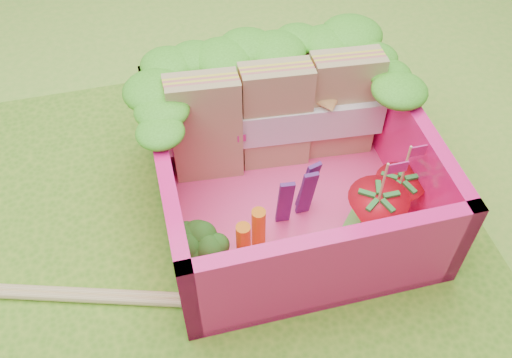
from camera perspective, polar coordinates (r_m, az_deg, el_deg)
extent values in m
plane|color=#72BB34|center=(3.00, -2.92, -5.26)|extent=(14.00, 14.00, 0.00)
cube|color=#549221|center=(2.99, -2.93, -5.10)|extent=(2.60, 2.60, 0.03)
cube|color=#FF4188|center=(3.05, 3.23, -2.15)|extent=(1.30, 1.30, 0.05)
cube|color=#FF1577|center=(3.28, 0.40, 8.77)|extent=(1.30, 0.07, 0.55)
cube|color=#FF1577|center=(2.52, 7.40, -9.21)|extent=(1.30, 0.07, 0.55)
cube|color=#FF1577|center=(2.79, -8.75, -1.31)|extent=(0.07, 1.30, 0.55)
cube|color=#FF1577|center=(3.06, 14.58, 3.03)|extent=(0.07, 1.30, 0.55)
ellipsoid|color=#3D951B|center=(2.99, -8.91, 11.58)|extent=(0.30, 0.30, 0.11)
ellipsoid|color=#3D951B|center=(3.00, -6.17, 12.05)|extent=(0.30, 0.30, 0.11)
ellipsoid|color=#3D951B|center=(3.02, -3.44, 12.50)|extent=(0.30, 0.30, 0.11)
ellipsoid|color=#3D951B|center=(3.04, -0.74, 12.91)|extent=(0.30, 0.30, 0.11)
ellipsoid|color=#3D951B|center=(3.07, 1.93, 13.29)|extent=(0.30, 0.30, 0.11)
ellipsoid|color=#3D951B|center=(3.10, 4.55, 13.63)|extent=(0.30, 0.30, 0.11)
ellipsoid|color=#3D951B|center=(3.15, 7.11, 13.93)|extent=(0.30, 0.30, 0.11)
ellipsoid|color=#3D951B|center=(3.19, 9.61, 14.21)|extent=(0.30, 0.30, 0.11)
ellipsoid|color=#3D951B|center=(2.62, -9.15, 5.09)|extent=(0.27, 0.27, 0.10)
ellipsoid|color=#3D951B|center=(2.72, -9.56, 7.07)|extent=(0.27, 0.27, 0.10)
ellipsoid|color=#3D951B|center=(2.83, -9.95, 8.91)|extent=(0.27, 0.27, 0.10)
ellipsoid|color=#3D951B|center=(2.88, 14.43, 8.88)|extent=(0.27, 0.27, 0.10)
ellipsoid|color=#3D951B|center=(2.98, 13.36, 10.61)|extent=(0.27, 0.27, 0.10)
ellipsoid|color=#3D951B|center=(3.08, 12.34, 12.22)|extent=(0.27, 0.27, 0.10)
cube|color=tan|center=(2.94, -5.08, 5.09)|extent=(0.37, 0.18, 0.64)
cube|color=tan|center=(3.00, 1.92, 6.30)|extent=(0.37, 0.18, 0.64)
cube|color=tan|center=(3.09, 8.59, 7.36)|extent=(0.37, 0.18, 0.64)
cube|color=white|center=(3.02, 1.90, 5.86)|extent=(1.16, 0.27, 0.20)
cylinder|color=#6DA650|center=(2.74, -5.41, -7.65)|extent=(0.12, 0.12, 0.15)
ellipsoid|color=#1A4512|center=(2.63, -5.61, -6.08)|extent=(0.32, 0.32, 0.12)
cylinder|color=orange|center=(2.68, -1.25, -6.62)|extent=(0.07, 0.07, 0.29)
cylinder|color=orange|center=(2.75, 0.26, -4.90)|extent=(0.07, 0.07, 0.25)
cube|color=#491C62|center=(2.77, 2.90, -2.39)|extent=(0.07, 0.03, 0.38)
cube|color=#491C62|center=(2.81, 5.08, -1.46)|extent=(0.07, 0.02, 0.38)
cube|color=#491C62|center=(2.85, 5.21, -0.62)|extent=(0.07, 0.04, 0.38)
cone|color=red|center=(2.83, 11.73, -3.76)|extent=(0.29, 0.29, 0.29)
cylinder|color=#E3C27F|center=(2.62, 12.63, -0.27)|extent=(0.01, 0.01, 0.24)
cube|color=#CB2179|center=(2.58, 13.93, 1.09)|extent=(0.10, 0.01, 0.06)
cone|color=red|center=(2.96, 13.85, -1.74)|extent=(0.25, 0.25, 0.25)
cylinder|color=#E3C27F|center=(2.78, 14.76, 1.44)|extent=(0.01, 0.01, 0.24)
cube|color=#CB2179|center=(2.74, 16.03, 2.75)|extent=(0.10, 0.01, 0.06)
cube|color=#57A734|center=(3.12, 12.49, -0.77)|extent=(0.32, 0.20, 0.05)
cube|color=#57A734|center=(2.88, 8.98, -5.68)|extent=(0.27, 0.28, 0.05)
cube|color=tan|center=(2.96, -22.95, -10.61)|extent=(1.90, 0.62, 0.04)
cube|color=tan|center=(2.96, -21.90, -10.19)|extent=(1.90, 0.62, 0.04)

